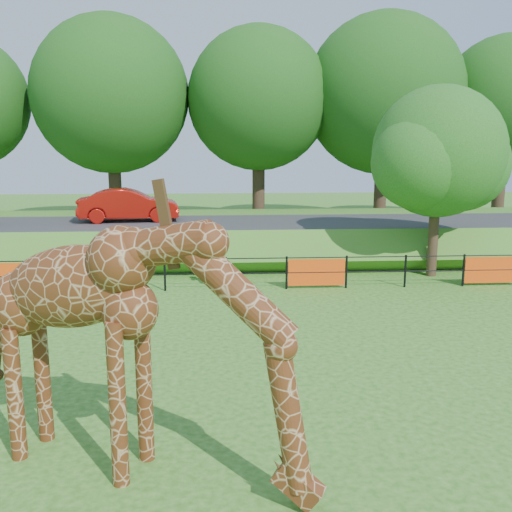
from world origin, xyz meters
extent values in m
plane|color=#2B5C17|center=(0.00, 0.00, 0.00)|extent=(90.00, 90.00, 0.00)
cube|color=#2B5C17|center=(0.00, 15.50, 0.65)|extent=(40.00, 9.00, 1.30)
cube|color=#2C2B2E|center=(0.00, 14.00, 1.36)|extent=(40.00, 5.00, 0.12)
imported|color=#B7140D|center=(-4.13, 14.67, 2.13)|extent=(4.42, 1.94, 1.41)
imported|color=black|center=(-0.36, 8.55, 0.76)|extent=(0.59, 0.42, 1.52)
cylinder|color=#352617|center=(7.50, 9.60, 1.60)|extent=(0.36, 0.36, 3.20)
sphere|color=#1C5618|center=(7.50, 9.60, 4.46)|extent=(4.60, 4.60, 4.60)
sphere|color=#1C5618|center=(8.65, 10.29, 4.00)|extent=(3.45, 3.45, 3.45)
sphere|color=#1C5618|center=(6.58, 8.91, 4.12)|extent=(3.22, 3.22, 3.22)
cylinder|color=#352617|center=(-6.00, 22.00, 2.50)|extent=(0.70, 0.70, 5.00)
sphere|color=#184512|center=(-6.00, 22.00, 7.31)|extent=(8.40, 8.40, 8.40)
cylinder|color=#352617|center=(2.00, 22.00, 2.50)|extent=(0.70, 0.70, 5.00)
sphere|color=#184512|center=(2.00, 22.00, 7.14)|extent=(7.80, 7.80, 7.80)
cylinder|color=#352617|center=(9.00, 22.00, 2.50)|extent=(0.70, 0.70, 5.00)
sphere|color=#184512|center=(9.00, 22.00, 7.42)|extent=(8.80, 8.80, 8.80)
cylinder|color=#352617|center=(16.00, 22.00, 2.50)|extent=(0.70, 0.70, 5.00)
sphere|color=#184512|center=(16.00, 22.00, 7.04)|extent=(7.40, 7.40, 7.40)
camera|label=1|loc=(-0.15, -10.27, 4.76)|focal=40.00mm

